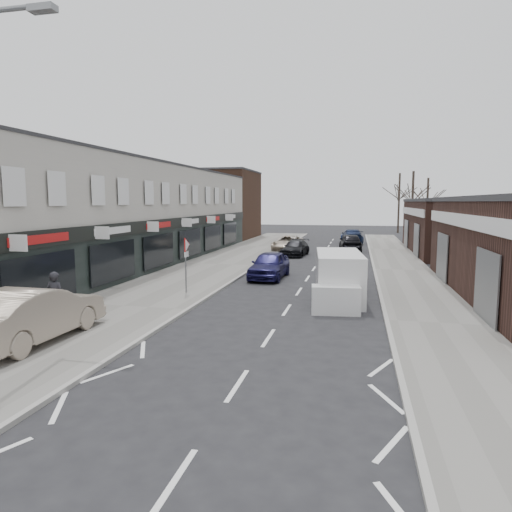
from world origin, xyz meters
The scene contains 19 objects.
ground centered at (0.00, 0.00, 0.00)m, with size 160.00×160.00×0.00m, color black.
pavement_left centered at (-6.75, 22.00, 0.06)m, with size 5.50×64.00×0.12m, color slate.
pavement_right centered at (5.75, 22.00, 0.06)m, with size 3.50×64.00×0.12m, color slate.
shop_terrace_left centered at (-13.50, 19.50, 3.55)m, with size 8.00×41.00×7.10m, color #BBB4AA.
brick_block_far centered at (-13.50, 45.00, 4.00)m, with size 8.00×10.00×8.00m, color #42281C.
right_unit_far centered at (12.50, 34.00, 2.25)m, with size 10.00×16.00×4.50m, color #3A211A.
tree_far_a centered at (9.00, 48.00, 0.00)m, with size 3.60×3.60×8.00m, color #382D26, non-canonical shape.
tree_far_b centered at (11.50, 54.00, 0.00)m, with size 3.60×3.60×7.50m, color #382D26, non-canonical shape.
tree_far_c centered at (8.50, 60.00, 0.00)m, with size 3.60×3.60×8.50m, color #382D26, non-canonical shape.
warning_sign centered at (-5.16, 12.00, 2.20)m, with size 0.12×0.80×2.70m.
white_van centered at (2.00, 12.34, 1.03)m, with size 2.43×5.75×2.17m.
sedan_on_pavement centered at (-7.02, 3.74, 0.98)m, with size 1.82×5.21×1.72m, color #A29381.
pedestrian centered at (-7.73, 5.76, 1.06)m, with size 0.68×0.45×1.87m, color black.
parked_car_left_a centered at (-2.20, 17.62, 0.78)m, with size 1.85×4.60×1.57m, color #171544.
parked_car_left_b centered at (-2.20, 29.08, 0.64)m, with size 1.79×4.40×1.28m, color black.
parked_car_left_c centered at (-3.40, 32.90, 0.69)m, with size 2.27×4.93×1.37m, color #A19381.
parked_car_right_a centered at (2.20, 17.20, 0.67)m, with size 1.43×4.09×1.35m, color white.
parked_car_right_b centered at (2.20, 34.01, 0.80)m, with size 1.88×4.68×1.59m, color black.
parked_car_right_c centered at (2.23, 41.84, 0.76)m, with size 2.14×5.27×1.53m, color #131D3B.
Camera 1 is at (2.76, -8.33, 4.46)m, focal length 32.00 mm.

